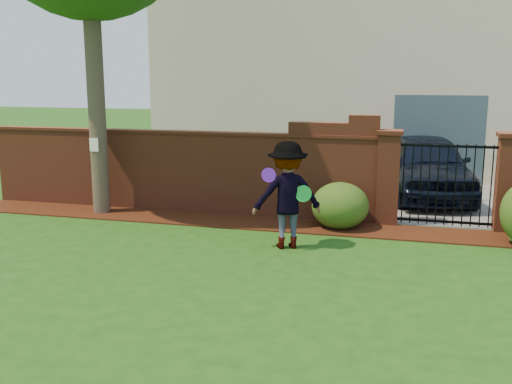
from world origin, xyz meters
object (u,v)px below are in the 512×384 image
(man, at_px, (287,196))
(frisbee_green, at_px, (303,194))
(car, at_px, (429,167))
(frisbee_purple, at_px, (269,175))

(man, bearing_deg, frisbee_green, 145.86)
(car, xyz_separation_m, frisbee_green, (-2.13, -4.93, 0.21))
(car, xyz_separation_m, man, (-2.41, -4.87, 0.15))
(frisbee_green, bearing_deg, frisbee_purple, -150.93)
(car, bearing_deg, frisbee_green, -122.40)
(frisbee_purple, height_order, frisbee_green, frisbee_purple)
(car, height_order, man, man)
(man, height_order, frisbee_purple, man)
(car, distance_m, man, 5.43)
(frisbee_green, bearing_deg, man, 167.66)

